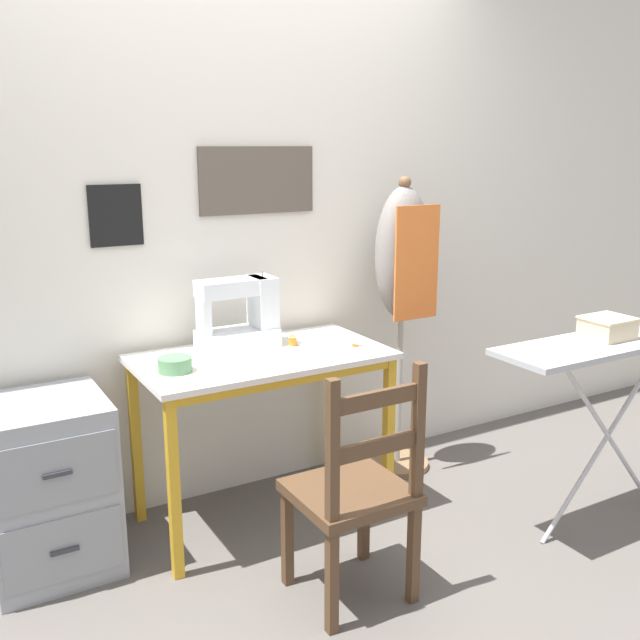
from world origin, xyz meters
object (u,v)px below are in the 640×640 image
Objects in this scene: sewing_machine at (242,315)px; filing_cabinet at (49,486)px; fabric_bowl at (175,364)px; thread_spool_near_machine at (293,341)px; dress_form at (403,271)px; storage_box at (608,328)px; wooden_chair at (355,492)px; ironing_board at (617,350)px; scissors at (361,346)px.

sewing_machine reaches higher than filing_cabinet.
filing_cabinet is (-0.48, 0.11, -0.44)m from fabric_bowl.
dress_form reaches higher than thread_spool_near_machine.
storage_box is at bearing -37.66° from thread_spool_near_machine.
thread_spool_near_machine is at bearing 78.89° from wooden_chair.
sewing_machine reaches higher than ironing_board.
dress_form is 0.97m from storage_box.
fabric_bowl is 0.68× the size of storage_box.
thread_spool_near_machine reaches higher than filing_cabinet.
thread_spool_near_machine is (-0.26, 0.16, 0.02)m from scissors.
scissors is 0.30m from thread_spool_near_machine.
scissors reaches higher than filing_cabinet.
sewing_machine is at bearing 150.79° from scissors.
thread_spool_near_machine is (0.56, 0.09, -0.01)m from fabric_bowl.
sewing_machine is 1.83× the size of storage_box.
sewing_machine is 2.98× the size of scissors.
fabric_bowl reaches higher than scissors.
wooden_chair is at bearing -86.39° from sewing_machine.
filing_cabinet is 2.33m from ironing_board.
thread_spool_near_machine is 0.23× the size of storage_box.
thread_spool_near_machine is (0.20, -0.10, -0.12)m from sewing_machine.
ironing_board is at bearing -4.35° from wooden_chair.
wooden_chair is 1.28m from ironing_board.
filing_cabinet is (-0.90, 0.75, -0.08)m from wooden_chair.
filing_cabinet is at bearing 158.34° from ironing_board.
wooden_chair reaches higher than filing_cabinet.
dress_form reaches higher than fabric_bowl.
sewing_machine is 7.95× the size of thread_spool_near_machine.
scissors is at bearing -7.73° from filing_cabinet.
sewing_machine is 1.02m from filing_cabinet.
fabric_bowl is 0.11× the size of ironing_board.
scissors is 0.78m from wooden_chair.
sewing_machine is at bearing 143.92° from storage_box.
sewing_machine is 0.25m from thread_spool_near_machine.
fabric_bowl is 1.75m from storage_box.
ironing_board is (1.64, -0.73, 0.00)m from fabric_bowl.
sewing_machine is 1.52m from storage_box.
sewing_machine is at bearing 144.16° from ironing_board.
fabric_bowl is 1.11× the size of scissors.
dress_form is at bearing 116.05° from ironing_board.
wooden_chair reaches higher than fabric_bowl.
wooden_chair is 1.33× the size of filing_cabinet.
sewing_machine is 0.84m from dress_form.
filing_cabinet is at bearing -178.26° from dress_form.
storage_box is at bearing -65.61° from dress_form.
ironing_board reaches higher than thread_spool_near_machine.
filing_cabinet is at bearing 158.47° from storage_box.
dress_form is (1.20, 0.16, 0.24)m from fabric_bowl.
sewing_machine is 0.43m from fabric_bowl.
fabric_bowl is at bearing -172.25° from dress_form.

